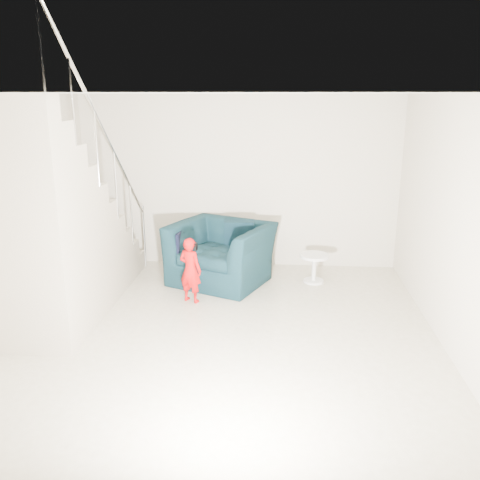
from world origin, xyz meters
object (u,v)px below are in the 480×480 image
(armchair, at_px, (221,253))
(staircase, at_px, (60,243))
(toddler, at_px, (190,270))
(side_table, at_px, (314,264))

(armchair, height_order, staircase, staircase)
(armchair, height_order, toddler, toddler)
(toddler, bearing_deg, staircase, 44.69)
(toddler, distance_m, staircase, 1.67)
(armchair, bearing_deg, staircase, -120.22)
(side_table, bearing_deg, toddler, -152.81)
(armchair, bearing_deg, toddler, -88.71)
(staircase, bearing_deg, side_table, 24.21)
(armchair, bearing_deg, side_table, 25.93)
(side_table, distance_m, staircase, 3.55)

